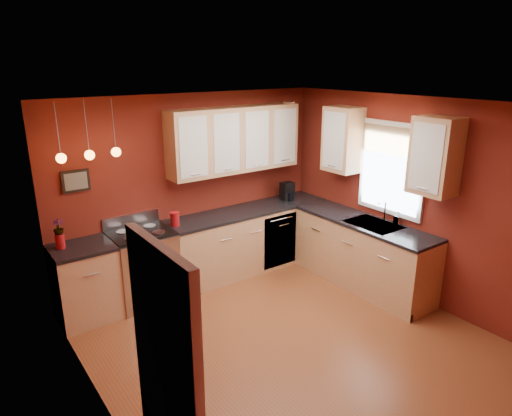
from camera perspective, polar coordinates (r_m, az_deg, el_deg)
floor at (r=5.36m, az=3.94°, el=-16.14°), size 4.20×4.20×0.00m
ceiling at (r=4.46m, az=4.67°, el=12.76°), size 4.00×4.20×0.02m
wall_back at (r=6.41m, az=-7.89°, el=2.42°), size 4.00×0.02×2.60m
wall_front at (r=3.58m, az=27.01°, el=-12.50°), size 4.00×0.02×2.60m
wall_left at (r=3.88m, az=-19.28°, el=-9.11°), size 0.02×4.20×2.60m
wall_right at (r=6.17m, az=18.63°, el=1.02°), size 0.02×4.20×2.60m
base_cabinets_back_left at (r=5.90m, az=-20.49°, el=-8.89°), size 0.70×0.60×0.90m
base_cabinets_back_right at (r=6.81m, az=-0.96°, el=-4.05°), size 2.54×0.60×0.90m
base_cabinets_right at (r=6.49m, az=13.11°, el=-5.67°), size 0.60×2.10×0.90m
counter_back_left at (r=5.71m, az=-21.00°, el=-4.66°), size 0.70×0.62×0.04m
counter_back_right at (r=6.64m, az=-0.98°, el=-0.29°), size 2.54×0.62×0.04m
counter_right at (r=6.32m, az=13.41°, el=-1.76°), size 0.62×2.10×0.04m
gas_range at (r=6.08m, az=-13.90°, el=-7.08°), size 0.76×0.64×1.11m
dishwasher_front at (r=6.80m, az=3.01°, el=-4.10°), size 0.60×0.02×0.80m
sink at (r=6.23m, az=14.45°, el=-2.17°), size 0.50×0.70×0.33m
window at (r=6.23m, az=16.62°, el=5.06°), size 0.06×1.02×1.22m
door_left_wall at (r=3.07m, az=-10.83°, el=-22.34°), size 0.12×0.82×2.05m
upper_cabinets_back at (r=6.43m, az=-2.63°, el=8.54°), size 2.00×0.35×0.90m
upper_cabinets_right at (r=6.08m, az=15.78°, el=7.35°), size 0.35×1.95×0.90m
wall_picture at (r=5.77m, az=-21.61°, el=3.16°), size 0.32×0.03×0.26m
pendant_lights at (r=5.41m, az=-20.10°, el=6.32°), size 0.71×0.11×0.66m
red_canister at (r=6.03m, az=-10.10°, el=-1.35°), size 0.12×0.12×0.19m
red_vase at (r=5.70m, az=-23.28°, el=-3.84°), size 0.11×0.11×0.17m
flowers at (r=5.64m, az=-23.49°, el=-2.28°), size 0.11×0.11×0.20m
coffee_maker at (r=7.06m, az=3.96°, el=2.03°), size 0.20×0.20×0.27m
soap_pump at (r=6.28m, az=17.28°, el=-1.18°), size 0.08×0.09×0.18m
dish_towel at (r=5.82m, az=-11.79°, el=-7.68°), size 0.22×0.01×0.29m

